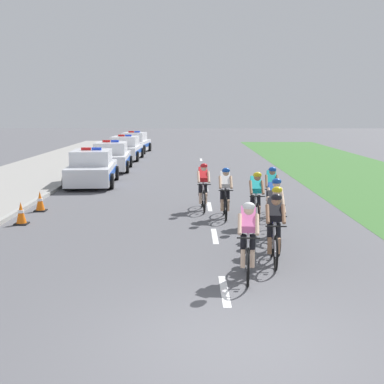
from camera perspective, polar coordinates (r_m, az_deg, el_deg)
The scene contains 17 objects.
ground_plane at distance 7.40m, azimuth 4.55°, elevation -16.44°, with size 160.00×160.00×0.00m, color #56565B.
kerb_edge at distance 21.57m, azimuth -14.57°, elevation 0.51°, with size 0.16×60.00×0.13m, color #9E9E99.
lane_markings_centre at distance 19.06m, azimuth 1.61°, elevation -0.49°, with size 0.14×29.60×0.01m.
cyclist_lead at distance 9.83m, azimuth 6.08°, elevation -5.07°, with size 0.45×1.72×1.56m.
cyclist_second at distance 10.83m, azimuth 8.97°, elevation -3.80°, with size 0.44×1.72×1.56m.
cyclist_third at distance 11.78m, azimuth 8.96°, elevation -2.76°, with size 0.42×1.72×1.56m.
cyclist_fourth at distance 13.11m, azimuth 8.95°, elevation -1.55°, with size 0.42×1.72×1.56m.
cyclist_fifth at distance 14.31m, azimuth 6.94°, elevation -0.60°, with size 0.42×1.72×1.56m.
cyclist_sixth at distance 15.23m, azimuth 3.56°, elevation 0.04°, with size 0.42×1.72×1.56m.
cyclist_seventh at distance 15.59m, azimuth 8.63°, elevation 0.16°, with size 0.45×1.72×1.56m.
cyclist_eighth at distance 16.39m, azimuth 1.12°, elevation 0.70°, with size 0.43×1.72×1.56m.
police_car_nearest at distance 22.38m, azimuth -11.08°, elevation 2.53°, with size 2.22×4.51×1.59m.
police_car_second at distance 27.53m, azimuth -9.02°, elevation 3.80°, with size 2.18×4.49×1.59m.
police_car_third at distance 33.26m, azimuth -7.49°, elevation 4.73°, with size 2.05×4.43×1.59m.
police_car_furthest at distance 38.61m, azimuth -6.47°, elevation 5.36°, with size 2.23×4.51×1.59m.
traffic_cone_near at distance 15.19m, azimuth -18.47°, elevation -2.27°, with size 0.36×0.36×0.64m.
traffic_cone_mid at distance 16.97m, azimuth -16.54°, elevation -1.01°, with size 0.36×0.36×0.64m.
Camera 1 is at (-0.58, -6.65, 3.19)m, focal length 48.34 mm.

